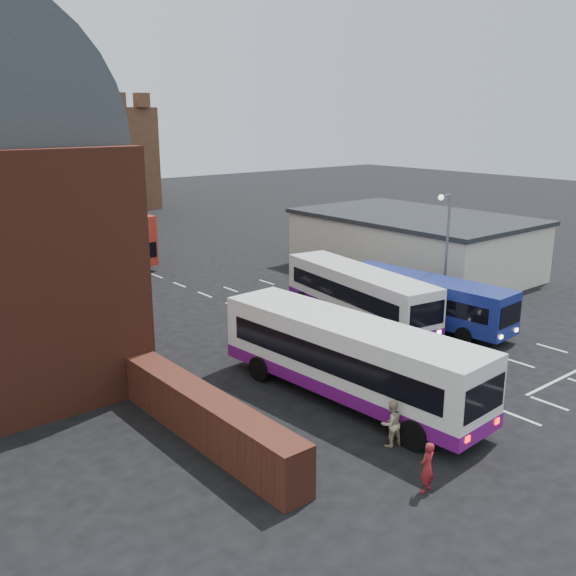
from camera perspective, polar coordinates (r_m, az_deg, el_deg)
ground at (r=28.34m, az=13.08°, el=-8.40°), size 180.00×180.00×0.00m
forecourt_wall at (r=22.95m, az=-7.16°, el=-11.46°), size 1.20×10.00×1.80m
cream_building at (r=47.37m, az=11.04°, el=3.93°), size 10.40×16.40×4.25m
castle_keep at (r=86.00m, az=-21.46°, el=10.70°), size 22.00×22.00×12.00m
bus_white_outbound at (r=25.72m, az=5.38°, el=-5.87°), size 3.61×12.19×3.28m
bus_white_inbound at (r=35.49m, az=6.31°, el=-0.29°), size 4.05×11.07×2.95m
bus_blue at (r=35.50m, az=12.13°, el=-0.81°), size 3.01×9.96×2.68m
bus_red_double at (r=51.56m, az=-15.62°, el=4.57°), size 3.06×10.35×4.09m
street_lamp at (r=37.15m, az=13.82°, el=3.96°), size 1.40×0.49×6.98m
pedestrian_red at (r=20.59m, az=12.24°, el=-15.30°), size 0.63×0.44×1.63m
pedestrian_beige at (r=22.89m, az=9.15°, el=-11.78°), size 0.92×0.78×1.68m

